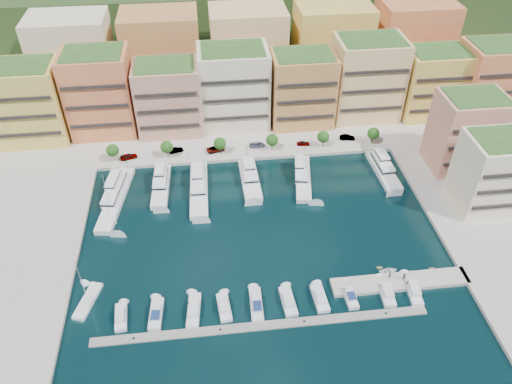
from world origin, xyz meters
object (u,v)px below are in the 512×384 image
lamppost_1 (187,152)px  lamppost_4 (363,141)px  cruiser_3 (224,308)px  sailboat_0 (88,301)px  cruiser_7 (350,296)px  car_0 (129,156)px  yacht_6 (383,168)px  lamppost_3 (305,145)px  tender_2 (389,272)px  yacht_0 (116,195)px  car_1 (176,150)px  yacht_4 (303,176)px  cruiser_9 (413,290)px  car_2 (216,149)px  tree_2 (220,143)px  car_5 (347,137)px  tree_4 (323,137)px  cruiser_5 (288,301)px  sailboat_2 (111,213)px  lamppost_0 (126,157)px  person_0 (390,275)px  tree_5 (373,133)px  yacht_1 (161,184)px  tender_1 (379,267)px  tree_1 (167,147)px  cruiser_0 (121,317)px  tender_3 (432,268)px  cruiser_8 (386,292)px  tree_3 (272,140)px  tree_0 (113,150)px  yacht_3 (250,177)px  car_3 (257,145)px  cruiser_6 (320,298)px  car_4 (303,143)px  yacht_2 (199,186)px  person_1 (404,276)px  cruiser_2 (194,310)px  cruiser_1 (156,314)px

lamppost_1 → lamppost_4: (54.00, 0.00, 0.00)m
cruiser_3 → sailboat_0: (-29.96, 5.37, -0.24)m
cruiser_7 → car_0: (-53.11, 58.66, 1.27)m
yacht_6 → lamppost_3: bearing=152.6°
tender_2 → lamppost_3: bearing=1.5°
yacht_0 → car_1: bearing=49.6°
yacht_4 → cruiser_9: (17.07, -43.93, -0.54)m
sailboat_0 → car_1: bearing=70.8°
car_2 → tree_2: bearing=-156.8°
yacht_6 → car_5: size_ratio=4.06×
tree_4 → cruiser_5: size_ratio=0.70×
sailboat_2 → yacht_4: bearing=9.6°
car_1 → lamppost_0: bearing=92.8°
cruiser_9 → person_0: 5.92m
tree_5 → lamppost_4: 4.70m
yacht_1 → tender_1: bearing=-35.5°
tree_1 → cruiser_0: size_ratio=0.77×
cruiser_3 → tender_2: cruiser_3 is taller
cruiser_7 → tender_3: (21.52, 5.80, -0.14)m
tree_2 → sailboat_2: sailboat_2 is taller
tree_1 → tree_4: (48.00, 0.00, 0.00)m
tree_5 → cruiser_8: 59.93m
tree_3 → cruiser_7: 59.00m
yacht_1 → car_5: (58.54, 16.39, 0.70)m
tree_0 → lamppost_0: tree_0 is taller
yacht_6 → cruiser_8: yacht_6 is taller
tree_1 → yacht_6: (63.35, -13.37, -3.53)m
tender_2 → tree_1: bearing=34.9°
lamppost_4 → yacht_4: size_ratio=0.20×
yacht_3 → car_2: (-8.94, 14.66, 0.58)m
lamppost_4 → cruiser_7: bearing=-108.5°
yacht_3 → cruiser_9: size_ratio=2.04×
yacht_1 → car_2: yacht_1 is taller
car_0 → car_1: (14.20, 1.84, -0.11)m
tree_1 → car_3: size_ratio=1.14×
cruiser_6 → cruiser_9: (21.50, -0.02, -0.00)m
tender_3 → car_4: size_ratio=0.41×
cruiser_9 → car_4: 61.37m
lamppost_1 → yacht_2: (2.90, -13.32, -2.62)m
sailboat_2 → person_1: (69.52, -31.86, 1.64)m
cruiser_2 → cruiser_5: same height
tree_2 → tree_3: size_ratio=1.00×
car_1 → car_2: size_ratio=0.78×
tree_1 → lamppost_3: bearing=-3.1°
lamppost_4 → tender_1: (-9.39, -48.30, -3.37)m
tree_0 → tree_3: size_ratio=1.00×
tree_2 → cruiser_2: size_ratio=0.61×
sailboat_0 → cruiser_2: bearing=-13.0°
cruiser_1 → car_4: car_4 is taller
cruiser_9 → yacht_6: bearing=80.8°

